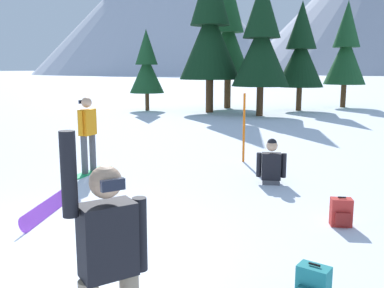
# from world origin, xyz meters

# --- Properties ---
(ground_plane) EXTENTS (800.00, 800.00, 0.00)m
(ground_plane) POSITION_xyz_m (0.00, 0.00, 0.00)
(ground_plane) COLOR silver
(snowboarder_foreground) EXTENTS (1.00, 1.41, 2.02)m
(snowboarder_foreground) POSITION_xyz_m (2.19, -1.44, 0.96)
(snowboarder_foreground) COLOR #993FD8
(snowboarder_foreground) RESTS_ON ground_plane
(snowboarder_midground) EXTENTS (0.39, 1.52, 1.79)m
(snowboarder_midground) POSITION_xyz_m (-2.56, 3.93, 0.95)
(snowboarder_midground) COLOR #19B259
(snowboarder_midground) RESTS_ON ground_plane
(snowboarder_background) EXTENTS (0.97, 1.81, 0.98)m
(snowboarder_background) POSITION_xyz_m (1.49, 5.10, 0.34)
(snowboarder_background) COLOR #4C4C51
(snowboarder_background) RESTS_ON ground_plane
(loose_snowboard_near_left) EXTENTS (0.75, 1.75, 0.24)m
(loose_snowboard_near_left) POSITION_xyz_m (-1.23, 1.27, 0.13)
(loose_snowboard_near_left) COLOR #993FD8
(loose_snowboard_near_left) RESTS_ON ground_plane
(backpack_teal) EXTENTS (0.35, 0.30, 0.47)m
(backpack_teal) POSITION_xyz_m (3.35, 0.40, 0.21)
(backpack_teal) COLOR #1E7A7F
(backpack_teal) RESTS_ON ground_plane
(backpack_red) EXTENTS (0.37, 0.34, 0.47)m
(backpack_red) POSITION_xyz_m (3.26, 2.98, 0.21)
(backpack_red) COLOR red
(backpack_red) RESTS_ON ground_plane
(trail_marker_pole) EXTENTS (0.06, 0.06, 1.81)m
(trail_marker_pole) POSITION_xyz_m (0.24, 6.77, 0.90)
(trail_marker_pole) COLOR orange
(trail_marker_pole) RESTS_ON ground_plane
(pine_tree_broad) EXTENTS (3.36, 3.36, 8.38)m
(pine_tree_broad) POSITION_xyz_m (-6.04, 18.33, 4.57)
(pine_tree_broad) COLOR #472D19
(pine_tree_broad) RESTS_ON ground_plane
(pine_tree_young) EXTENTS (2.91, 2.91, 8.09)m
(pine_tree_young) POSITION_xyz_m (-6.17, 21.29, 4.41)
(pine_tree_young) COLOR #472D19
(pine_tree_young) RESTS_ON ground_plane
(pine_tree_slender) EXTENTS (2.69, 2.69, 6.24)m
(pine_tree_slender) POSITION_xyz_m (-1.82, 21.71, 3.41)
(pine_tree_slender) COLOR #472D19
(pine_tree_slender) RESTS_ON ground_plane
(pine_tree_twin) EXTENTS (2.58, 2.58, 6.60)m
(pine_tree_twin) POSITION_xyz_m (0.19, 25.18, 3.60)
(pine_tree_twin) COLOR #472D19
(pine_tree_twin) RESTS_ON ground_plane
(pine_tree_leaning) EXTENTS (2.01, 2.01, 4.68)m
(pine_tree_leaning) POSITION_xyz_m (-9.80, 17.73, 2.55)
(pine_tree_leaning) COLOR #472D19
(pine_tree_leaning) RESTS_ON ground_plane
(pine_tree_short) EXTENTS (2.96, 2.96, 6.98)m
(pine_tree_short) POSITION_xyz_m (-2.95, 17.87, 3.81)
(pine_tree_short) COLOR #472D19
(pine_tree_short) RESTS_ON ground_plane
(peak_west_ridge) EXTENTS (115.10, 115.10, 59.33)m
(peak_west_ridge) POSITION_xyz_m (-98.84, 170.39, 31.00)
(peak_west_ridge) COLOR #B2B7C6
(peak_west_ridge) RESTS_ON ground_plane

